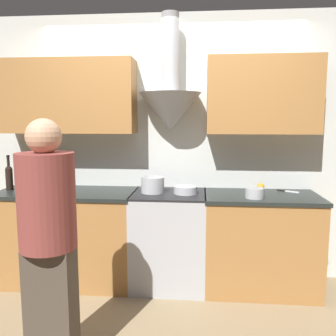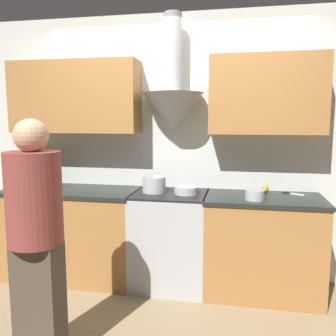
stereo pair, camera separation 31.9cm
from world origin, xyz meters
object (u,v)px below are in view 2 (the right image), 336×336
at_px(stock_pot, 154,185).
at_px(orange_fruit, 265,189).
at_px(wine_bottle_3, 45,176).
at_px(person_foreground_left, 36,233).
at_px(wine_bottle_4, 54,175).
at_px(wine_bottle_0, 19,174).
at_px(wine_bottle_1, 28,175).
at_px(stove_range, 170,239).
at_px(saucepan, 255,195).
at_px(wine_bottle_2, 37,175).
at_px(mixing_bowl, 186,190).

bearing_deg(stock_pot, orange_fruit, 10.10).
distance_m(wine_bottle_3, person_foreground_left, 1.40).
bearing_deg(wine_bottle_4, stock_pot, 0.40).
height_order(wine_bottle_4, person_foreground_left, person_foreground_left).
height_order(wine_bottle_0, wine_bottle_4, wine_bottle_0).
height_order(wine_bottle_1, wine_bottle_3, wine_bottle_1).
height_order(stove_range, saucepan, saucepan).
bearing_deg(saucepan, wine_bottle_4, 175.78).
relative_size(wine_bottle_3, wine_bottle_4, 0.97).
relative_size(wine_bottle_0, wine_bottle_3, 1.10).
xyz_separation_m(wine_bottle_0, person_foreground_left, (0.94, -1.24, -0.16)).
distance_m(stove_range, orange_fruit, 1.01).
bearing_deg(wine_bottle_4, wine_bottle_2, -178.10).
bearing_deg(wine_bottle_4, stove_range, -0.06).
bearing_deg(orange_fruit, person_foreground_left, -136.29).
height_order(wine_bottle_4, saucepan, wine_bottle_4).
distance_m(wine_bottle_1, wine_bottle_4, 0.29).
distance_m(orange_fruit, saucepan, 0.35).
bearing_deg(orange_fruit, wine_bottle_0, -175.57).
distance_m(wine_bottle_3, stock_pot, 1.11).
relative_size(wine_bottle_0, mixing_bowl, 1.54).
bearing_deg(wine_bottle_3, wine_bottle_4, 4.87).
bearing_deg(stock_pot, wine_bottle_2, -179.37).
height_order(mixing_bowl, saucepan, saucepan).
bearing_deg(stock_pot, person_foreground_left, -110.69).
relative_size(wine_bottle_3, stock_pot, 1.43).
relative_size(stock_pot, mixing_bowl, 0.99).
bearing_deg(saucepan, stock_pot, 170.73).
relative_size(wine_bottle_0, orange_fruit, 4.72).
bearing_deg(wine_bottle_1, wine_bottle_0, 175.91).
xyz_separation_m(wine_bottle_0, stock_pot, (1.41, 0.01, -0.06)).
distance_m(wine_bottle_4, orange_fruit, 2.06).
relative_size(saucepan, person_foreground_left, 0.10).
bearing_deg(wine_bottle_2, mixing_bowl, -0.10).
height_order(stove_range, person_foreground_left, person_foreground_left).
height_order(wine_bottle_0, saucepan, wine_bottle_0).
distance_m(wine_bottle_1, stock_pot, 1.31).
height_order(wine_bottle_2, wine_bottle_4, wine_bottle_2).
distance_m(mixing_bowl, orange_fruit, 0.74).
xyz_separation_m(wine_bottle_1, stock_pot, (1.31, 0.01, -0.06)).
bearing_deg(stove_range, wine_bottle_4, 179.94).
relative_size(wine_bottle_2, orange_fruit, 4.47).
relative_size(wine_bottle_2, wine_bottle_3, 1.04).
xyz_separation_m(stove_range, stock_pot, (-0.15, 0.01, 0.52)).
xyz_separation_m(stove_range, wine_bottle_0, (-1.56, 0.00, 0.58)).
xyz_separation_m(stove_range, saucepan, (0.77, -0.14, 0.49)).
distance_m(wine_bottle_1, person_foreground_left, 1.50).
bearing_deg(wine_bottle_2, orange_fruit, 5.03).
xyz_separation_m(wine_bottle_2, saucepan, (2.12, -0.14, -0.08)).
xyz_separation_m(stove_range, person_foreground_left, (-0.63, -1.24, 0.42)).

